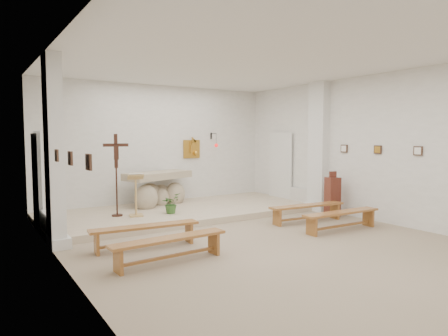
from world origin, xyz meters
TOP-DOWN VIEW (x-y plane):
  - ground at (0.00, 0.00)m, footprint 7.00×10.00m
  - wall_left at (-3.49, 0.00)m, footprint 0.02×10.00m
  - wall_right at (3.49, 0.00)m, footprint 0.02×10.00m
  - wall_back at (0.00, 4.99)m, footprint 7.00×0.02m
  - ceiling at (0.00, 0.00)m, footprint 7.00×10.00m
  - sanctuary_platform at (0.00, 3.50)m, footprint 6.98×3.00m
  - pilaster_left at (-3.37, 2.00)m, footprint 0.26×0.55m
  - pilaster_right at (3.37, 2.00)m, footprint 0.26×0.55m
  - gold_wall_relief at (1.05, 4.96)m, footprint 0.55×0.04m
  - sanctuary_lamp at (1.75, 4.71)m, footprint 0.11×0.36m
  - station_frame_left_front at (-3.47, -0.80)m, footprint 0.03×0.20m
  - station_frame_left_mid at (-3.47, 0.20)m, footprint 0.03×0.20m
  - station_frame_left_rear at (-3.47, 1.20)m, footprint 0.03×0.20m
  - station_frame_right_front at (3.47, -0.80)m, footprint 0.03×0.20m
  - station_frame_right_mid at (3.47, 0.20)m, footprint 0.03×0.20m
  - station_frame_right_rear at (3.47, 1.20)m, footprint 0.03×0.20m
  - radiator_left at (-3.43, 2.70)m, footprint 0.10×0.85m
  - radiator_right at (3.43, 2.70)m, footprint 0.10×0.85m
  - altar at (-0.33, 4.39)m, footprint 2.07×1.34m
  - lectern at (-1.39, 3.21)m, footprint 0.43×0.39m
  - crucifix_stand at (-1.76, 3.48)m, footprint 0.59×0.26m
  - potted_plant at (-0.54, 3.09)m, footprint 0.58×0.56m
  - donation_pedestal at (3.10, 1.23)m, footprint 0.37×0.37m
  - bench_left_front at (-2.03, 1.04)m, footprint 2.01×0.52m
  - bench_right_front at (2.03, 1.04)m, footprint 2.01×0.52m
  - bench_left_second at (-2.03, 0.01)m, footprint 2.00×0.41m
  - bench_right_second at (2.03, 0.01)m, footprint 2.00×0.40m

SIDE VIEW (x-z plane):
  - ground at x=0.00m, z-range 0.00..0.00m
  - sanctuary_platform at x=0.00m, z-range 0.00..0.15m
  - radiator_left at x=-3.43m, z-range 0.01..0.53m
  - radiator_right at x=3.43m, z-range 0.01..0.53m
  - bench_left_front at x=-2.03m, z-range 0.10..0.52m
  - bench_right_front at x=2.03m, z-range 0.10..0.52m
  - bench_left_second at x=-2.03m, z-range 0.10..0.52m
  - bench_right_second at x=2.03m, z-range 0.10..0.52m
  - potted_plant at x=-0.54m, z-range 0.15..0.64m
  - donation_pedestal at x=3.10m, z-range -0.07..1.08m
  - altar at x=-0.33m, z-range 0.03..1.03m
  - lectern at x=-1.39m, z-range 0.14..1.17m
  - crucifix_stand at x=-1.76m, z-range 0.30..2.24m
  - gold_wall_relief at x=1.05m, z-range 1.38..1.92m
  - station_frame_left_front at x=-3.47m, z-range 1.62..1.82m
  - station_frame_left_mid at x=-3.47m, z-range 1.62..1.82m
  - station_frame_left_rear at x=-3.47m, z-range 1.62..1.82m
  - station_frame_right_front at x=3.47m, z-range 1.62..1.82m
  - station_frame_right_mid at x=3.47m, z-range 1.62..1.82m
  - station_frame_right_rear at x=3.47m, z-range 1.62..1.82m
  - wall_left at x=-3.49m, z-range 0.00..3.50m
  - wall_right at x=3.49m, z-range 0.00..3.50m
  - wall_back at x=0.00m, z-range 0.00..3.50m
  - pilaster_left at x=-3.37m, z-range 0.00..3.50m
  - pilaster_right at x=3.37m, z-range 0.00..3.50m
  - sanctuary_lamp at x=1.75m, z-range 1.59..2.03m
  - ceiling at x=0.00m, z-range 3.48..3.50m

